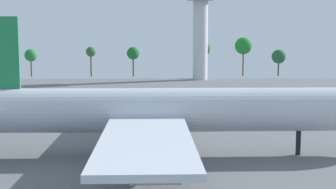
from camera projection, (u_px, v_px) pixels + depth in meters
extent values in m
plane|color=slate|center=(168.00, 156.00, 67.61)|extent=(255.55, 255.55, 0.00)
cylinder|color=silver|center=(168.00, 110.00, 66.82)|extent=(58.25, 6.16, 6.16)
cube|color=silver|center=(146.00, 141.00, 51.17)|extent=(9.90, 27.88, 0.70)
cube|color=silver|center=(148.00, 101.00, 82.49)|extent=(9.90, 27.88, 0.70)
cylinder|color=gray|center=(155.00, 147.00, 55.54)|extent=(4.93, 2.59, 2.59)
cylinder|color=gray|center=(156.00, 172.00, 45.31)|extent=(4.93, 2.59, 2.59)
cylinder|color=gray|center=(154.00, 115.00, 78.57)|extent=(4.93, 2.59, 2.59)
cylinder|color=gray|center=(154.00, 106.00, 88.81)|extent=(4.93, 2.59, 2.59)
cylinder|color=black|center=(298.00, 143.00, 68.04)|extent=(0.70, 0.70, 3.55)
cylinder|color=black|center=(147.00, 150.00, 63.94)|extent=(0.70, 0.70, 3.55)
cylinder|color=black|center=(148.00, 139.00, 70.66)|extent=(0.70, 0.70, 3.55)
cylinder|color=silver|center=(200.00, 40.00, 187.78)|extent=(5.82, 5.82, 31.14)
cylinder|color=#51381E|center=(31.00, 68.00, 202.72)|extent=(0.61, 0.61, 7.58)
sphere|color=#1F7831|center=(31.00, 55.00, 202.08)|extent=(5.30, 5.30, 5.30)
cylinder|color=#51381E|center=(91.00, 66.00, 203.49)|extent=(0.62, 0.62, 9.34)
sphere|color=#2C582F|center=(91.00, 52.00, 202.78)|extent=(4.22, 4.22, 4.22)
cylinder|color=#51381E|center=(133.00, 67.00, 204.16)|extent=(0.63, 0.63, 8.34)
sphere|color=#196927|center=(133.00, 53.00, 203.47)|extent=(5.40, 5.40, 5.40)
cylinder|color=#51381E|center=(203.00, 65.00, 205.09)|extent=(0.77, 0.77, 9.96)
sphere|color=#2E5A2B|center=(203.00, 49.00, 204.26)|extent=(6.54, 6.54, 6.54)
cylinder|color=#51381E|center=(243.00, 64.00, 205.63)|extent=(0.58, 0.58, 10.87)
sphere|color=#1B7927|center=(243.00, 46.00, 204.72)|extent=(7.34, 7.34, 7.34)
cylinder|color=#51381E|center=(278.00, 68.00, 206.41)|extent=(0.67, 0.67, 6.62)
sphere|color=#20552E|center=(279.00, 57.00, 205.80)|extent=(6.08, 6.08, 6.08)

